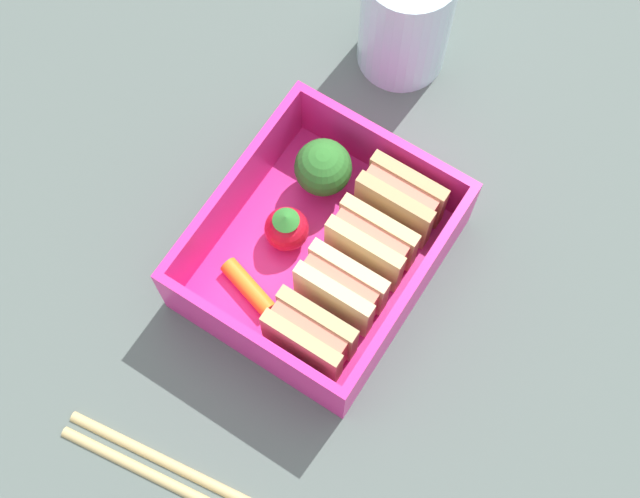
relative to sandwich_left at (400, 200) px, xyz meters
The scene contains 12 objects.
ground_plane 7.68cm from the sandwich_left, 26.71° to the right, with size 120.00×120.00×2.00cm, color #525E59.
bento_tray 6.86cm from the sandwich_left, 26.71° to the right, with size 16.52×14.15×1.20cm, color #E5298C.
bento_rim 6.18cm from the sandwich_left, 26.71° to the right, with size 16.52×14.15×4.98cm.
sandwich_left is the anchor object (origin of this frame).
sandwich_center_left 3.68cm from the sandwich_left, ahead, with size 2.67×5.56×4.73cm.
sandwich_center 7.36cm from the sandwich_left, ahead, with size 2.67×5.56×4.73cm.
sandwich_center_right 11.04cm from the sandwich_left, ahead, with size 2.67×5.56×4.73cm.
broccoli_floret 5.59cm from the sandwich_left, 80.55° to the right, with size 3.91×3.91×4.77cm.
strawberry_far_left 7.86cm from the sandwich_left, 43.90° to the right, with size 3.02×3.02×3.62cm.
carrot_stick_far_left 11.62cm from the sandwich_left, 28.68° to the right, with size 1.22×1.22×4.32cm, color orange.
chopstick_pair 22.57cm from the sandwich_left, ahead, with size 4.41×19.82×0.70cm.
drinking_glass 13.71cm from the sandwich_left, 150.42° to the right, with size 6.61×6.61×9.72cm, color silver.
Camera 1 is at (17.60, 11.34, 57.79)cm, focal length 50.00 mm.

